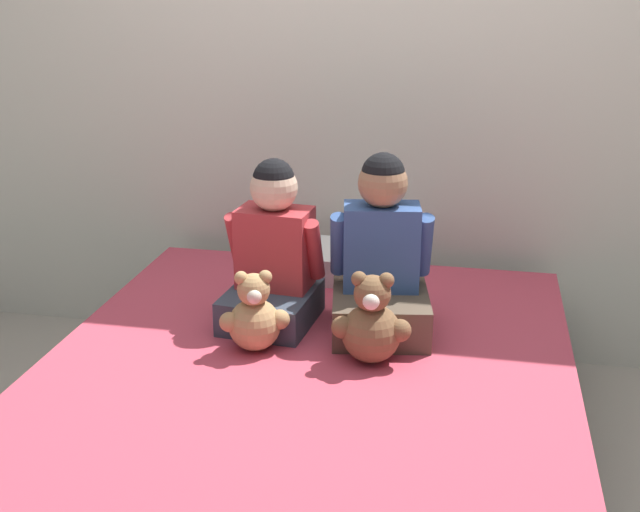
{
  "coord_description": "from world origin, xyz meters",
  "views": [
    {
      "loc": [
        0.49,
        -2.18,
        1.63
      ],
      "look_at": [
        0.0,
        0.27,
        0.73
      ],
      "focal_mm": 45.0,
      "sensor_mm": 36.0,
      "label": 1
    }
  ],
  "objects_px": {
    "teddy_bear_held_by_left_child": "(254,317)",
    "teddy_bear_held_by_right_child": "(372,324)",
    "bed": "(303,432)",
    "pillow_at_headboard": "(347,262)",
    "child_on_left": "(273,256)",
    "child_on_right": "(381,263)"
  },
  "relations": [
    {
      "from": "bed",
      "to": "teddy_bear_held_by_right_child",
      "type": "distance_m",
      "value": 0.42
    },
    {
      "from": "bed",
      "to": "teddy_bear_held_by_left_child",
      "type": "height_order",
      "value": "teddy_bear_held_by_left_child"
    },
    {
      "from": "child_on_left",
      "to": "teddy_bear_held_by_right_child",
      "type": "xyz_separation_m",
      "value": [
        0.38,
        -0.25,
        -0.11
      ]
    },
    {
      "from": "bed",
      "to": "pillow_at_headboard",
      "type": "bearing_deg",
      "value": 90.0
    },
    {
      "from": "teddy_bear_held_by_left_child",
      "to": "pillow_at_headboard",
      "type": "relative_size",
      "value": 0.56
    },
    {
      "from": "bed",
      "to": "pillow_at_headboard",
      "type": "height_order",
      "value": "pillow_at_headboard"
    },
    {
      "from": "pillow_at_headboard",
      "to": "child_on_right",
      "type": "bearing_deg",
      "value": -67.98
    },
    {
      "from": "teddy_bear_held_by_right_child",
      "to": "pillow_at_headboard",
      "type": "xyz_separation_m",
      "value": [
        -0.2,
        0.73,
        -0.07
      ]
    },
    {
      "from": "child_on_right",
      "to": "teddy_bear_held_by_left_child",
      "type": "relative_size",
      "value": 2.25
    },
    {
      "from": "bed",
      "to": "child_on_right",
      "type": "height_order",
      "value": "child_on_right"
    },
    {
      "from": "teddy_bear_held_by_left_child",
      "to": "teddy_bear_held_by_right_child",
      "type": "relative_size",
      "value": 0.91
    },
    {
      "from": "teddy_bear_held_by_right_child",
      "to": "pillow_at_headboard",
      "type": "bearing_deg",
      "value": 101.46
    },
    {
      "from": "bed",
      "to": "child_on_left",
      "type": "bearing_deg",
      "value": 117.34
    },
    {
      "from": "bed",
      "to": "teddy_bear_held_by_left_child",
      "type": "xyz_separation_m",
      "value": [
        -0.18,
        0.11,
        0.34
      ]
    },
    {
      "from": "child_on_right",
      "to": "child_on_left",
      "type": "bearing_deg",
      "value": 170.0
    },
    {
      "from": "bed",
      "to": "pillow_at_headboard",
      "type": "relative_size",
      "value": 4.16
    },
    {
      "from": "teddy_bear_held_by_left_child",
      "to": "teddy_bear_held_by_right_child",
      "type": "distance_m",
      "value": 0.38
    },
    {
      "from": "child_on_left",
      "to": "child_on_right",
      "type": "xyz_separation_m",
      "value": [
        0.38,
        -0.0,
        0.0
      ]
    },
    {
      "from": "bed",
      "to": "child_on_right",
      "type": "bearing_deg",
      "value": 60.85
    },
    {
      "from": "child_on_left",
      "to": "child_on_right",
      "type": "bearing_deg",
      "value": 4.83
    },
    {
      "from": "teddy_bear_held_by_left_child",
      "to": "pillow_at_headboard",
      "type": "xyz_separation_m",
      "value": [
        0.18,
        0.72,
        -0.06
      ]
    },
    {
      "from": "bed",
      "to": "teddy_bear_held_by_left_child",
      "type": "relative_size",
      "value": 7.45
    }
  ]
}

